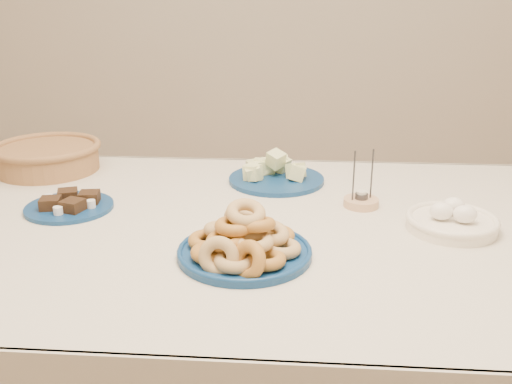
% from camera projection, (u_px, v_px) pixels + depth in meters
% --- Properties ---
extents(dining_table, '(1.71, 1.11, 0.75)m').
position_uv_depth(dining_table, '(258.00, 262.00, 1.44)').
color(dining_table, brown).
rests_on(dining_table, ground).
extents(donut_platter, '(0.37, 0.37, 0.13)m').
position_uv_depth(donut_platter, '(244.00, 243.00, 1.22)').
color(donut_platter, navy).
rests_on(donut_platter, dining_table).
extents(melon_plate, '(0.31, 0.31, 0.10)m').
position_uv_depth(melon_plate, '(274.00, 174.00, 1.71)').
color(melon_plate, navy).
rests_on(melon_plate, dining_table).
extents(brownie_plate, '(0.24, 0.24, 0.04)m').
position_uv_depth(brownie_plate, '(70.00, 205.00, 1.49)').
color(brownie_plate, navy).
rests_on(brownie_plate, dining_table).
extents(wicker_basket, '(0.41, 0.41, 0.09)m').
position_uv_depth(wicker_basket, '(48.00, 156.00, 1.80)').
color(wicker_basket, brown).
rests_on(wicker_basket, dining_table).
extents(candle_holder, '(0.12, 0.12, 0.16)m').
position_uv_depth(candle_holder, '(361.00, 201.00, 1.51)').
color(candle_holder, tan).
rests_on(candle_holder, dining_table).
extents(egg_bowl, '(0.23, 0.23, 0.07)m').
position_uv_depth(egg_bowl, '(452.00, 221.00, 1.36)').
color(egg_bowl, white).
rests_on(egg_bowl, dining_table).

